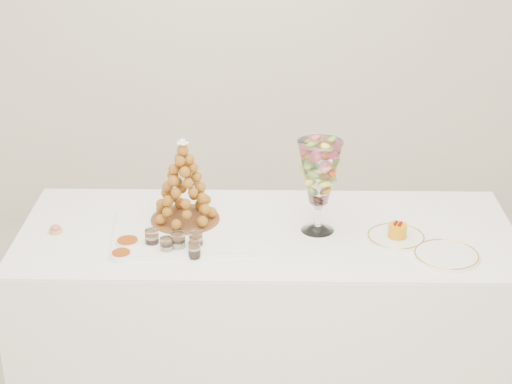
{
  "coord_description": "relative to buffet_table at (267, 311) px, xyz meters",
  "views": [
    {
      "loc": [
        -0.11,
        -2.92,
        2.39
      ],
      "look_at": [
        0.02,
        0.22,
        0.96
      ],
      "focal_mm": 60.0,
      "sensor_mm": 36.0,
      "label": 1
    }
  ],
  "objects": [
    {
      "name": "verrine_e",
      "position": [
        -0.29,
        -0.21,
        0.42
      ],
      "size": [
        0.06,
        0.06,
        0.06
      ],
      "primitive_type": "cylinder",
      "rotation": [
        0.0,
        0.0,
        -0.28
      ],
      "color": "white",
      "rests_on": "buffet_table"
    },
    {
      "name": "verrine_c",
      "position": [
        -0.29,
        -0.14,
        0.43
      ],
      "size": [
        0.07,
        0.07,
        0.07
      ],
      "primitive_type": "cylinder",
      "rotation": [
        0.0,
        0.0,
        0.32
      ],
      "color": "white",
      "rests_on": "buffet_table"
    },
    {
      "name": "verrine_a",
      "position": [
        -0.46,
        -0.12,
        0.43
      ],
      "size": [
        0.07,
        0.07,
        0.07
      ],
      "primitive_type": "cylinder",
      "rotation": [
        0.0,
        0.0,
        0.34
      ],
      "color": "white",
      "rests_on": "buffet_table"
    },
    {
      "name": "ramekin_front",
      "position": [
        -0.58,
        -0.21,
        0.4
      ],
      "size": [
        0.08,
        0.08,
        0.02
      ],
      "primitive_type": "cylinder",
      "color": "white",
      "rests_on": "buffet_table"
    },
    {
      "name": "lace_tray",
      "position": [
        -0.35,
        -0.01,
        0.4
      ],
      "size": [
        0.57,
        0.44,
        0.02
      ],
      "primitive_type": "cube",
      "rotation": [
        0.0,
        0.0,
        0.03
      ],
      "color": "white",
      "rests_on": "buffet_table"
    },
    {
      "name": "buffet_table",
      "position": [
        0.0,
        0.0,
        0.0
      ],
      "size": [
        2.1,
        0.95,
        0.78
      ],
      "rotation": [
        0.0,
        0.0,
        -0.06
      ],
      "color": "white",
      "rests_on": "ground"
    },
    {
      "name": "pink_tart",
      "position": [
        -0.87,
        0.02,
        0.41
      ],
      "size": [
        0.05,
        0.05,
        0.03
      ],
      "color": "tan",
      "rests_on": "buffet_table"
    },
    {
      "name": "mousse_cake",
      "position": [
        0.52,
        -0.09,
        0.43
      ],
      "size": [
        0.08,
        0.08,
        0.07
      ],
      "color": "orange",
      "rests_on": "cake_plate"
    },
    {
      "name": "croquembouche",
      "position": [
        -0.34,
        0.08,
        0.58
      ],
      "size": [
        0.29,
        0.29,
        0.36
      ],
      "rotation": [
        0.0,
        0.0,
        0.03
      ],
      "color": "brown",
      "rests_on": "lace_tray"
    },
    {
      "name": "macaron_vase",
      "position": [
        0.21,
        -0.0,
        0.65
      ],
      "size": [
        0.18,
        0.18,
        0.39
      ],
      "color": "white",
      "rests_on": "buffet_table"
    },
    {
      "name": "cake_plate",
      "position": [
        0.52,
        -0.09,
        0.4
      ],
      "size": [
        0.24,
        0.24,
        0.01
      ],
      "primitive_type": "cylinder",
      "color": "white",
      "rests_on": "buffet_table"
    },
    {
      "name": "verrine_b",
      "position": [
        -0.36,
        -0.16,
        0.43
      ],
      "size": [
        0.06,
        0.06,
        0.08
      ],
      "primitive_type": "cylinder",
      "rotation": [
        0.0,
        0.0,
        0.09
      ],
      "color": "white",
      "rests_on": "buffet_table"
    },
    {
      "name": "verrine_d",
      "position": [
        -0.4,
        -0.18,
        0.42
      ],
      "size": [
        0.06,
        0.06,
        0.07
      ],
      "primitive_type": "cylinder",
      "rotation": [
        0.0,
        0.0,
        -0.19
      ],
      "color": "white",
      "rests_on": "buffet_table"
    },
    {
      "name": "ramekin_back",
      "position": [
        -0.56,
        -0.12,
        0.41
      ],
      "size": [
        0.09,
        0.09,
        0.03
      ],
      "primitive_type": "cylinder",
      "color": "white",
      "rests_on": "buffet_table"
    },
    {
      "name": "spare_plate",
      "position": [
        0.69,
        -0.25,
        0.4
      ],
      "size": [
        0.26,
        0.26,
        0.01
      ],
      "primitive_type": "cylinder",
      "color": "white",
      "rests_on": "buffet_table"
    }
  ]
}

